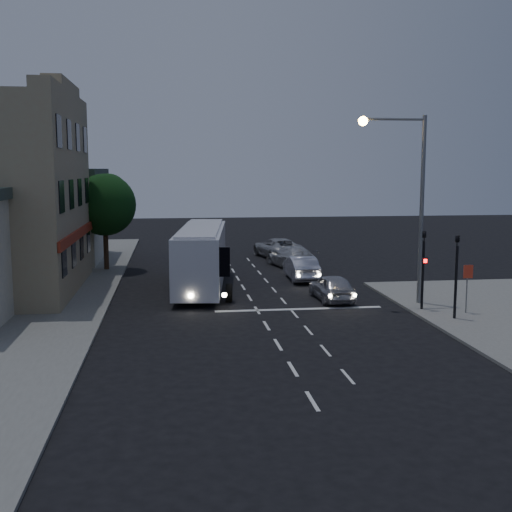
{
  "coord_description": "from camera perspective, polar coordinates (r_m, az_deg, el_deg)",
  "views": [
    {
      "loc": [
        -3.9,
        -27.29,
        6.61
      ],
      "look_at": [
        0.32,
        4.83,
        2.2
      ],
      "focal_mm": 45.0,
      "sensor_mm": 36.0,
      "label": 1
    }
  ],
  "objects": [
    {
      "name": "traffic_signal_side",
      "position": [
        29.1,
        17.4,
        -0.88
      ],
      "size": [
        0.18,
        0.15,
        4.1
      ],
      "color": "black",
      "rests_on": "sidewalk_near"
    },
    {
      "name": "road_markings",
      "position": [
        31.73,
        2.1,
        -4.27
      ],
      "size": [
        8.0,
        30.55,
        0.01
      ],
      "color": "silver",
      "rests_on": "ground"
    },
    {
      "name": "car_sedan_c",
      "position": [
        48.0,
        1.92,
        0.73
      ],
      "size": [
        3.51,
        5.75,
        1.49
      ],
      "primitive_type": "imported",
      "rotation": [
        0.0,
        0.0,
        3.35
      ],
      "color": "#ABABAB",
      "rests_on": "ground"
    },
    {
      "name": "car_suv",
      "position": [
        32.64,
        6.78,
        -2.78
      ],
      "size": [
        1.78,
        4.04,
        1.35
      ],
      "primitive_type": "imported",
      "rotation": [
        0.0,
        0.0,
        3.19
      ],
      "color": "#AEAEB4",
      "rests_on": "ground"
    },
    {
      "name": "regulatory_sign",
      "position": [
        30.52,
        18.29,
        -2.1
      ],
      "size": [
        0.45,
        0.12,
        2.2
      ],
      "color": "slate",
      "rests_on": "sidewalk_near"
    },
    {
      "name": "ground",
      "position": [
        28.35,
        0.64,
        -5.73
      ],
      "size": [
        120.0,
        120.0,
        0.0
      ],
      "primitive_type": "plane",
      "color": "black"
    },
    {
      "name": "street_tree",
      "position": [
        42.58,
        -13.32,
        4.7
      ],
      "size": [
        4.0,
        4.0,
        6.2
      ],
      "color": "black",
      "rests_on": "sidewalk_far"
    },
    {
      "name": "car_sedan_b",
      "position": [
        43.33,
        3.15,
        -0.07
      ],
      "size": [
        3.14,
        5.31,
        1.44
      ],
      "primitive_type": "imported",
      "rotation": [
        0.0,
        0.0,
        3.38
      ],
      "color": "silver",
      "rests_on": "ground"
    },
    {
      "name": "car_sedan_a",
      "position": [
        38.48,
        4.04,
        -1.07
      ],
      "size": [
        1.57,
        4.39,
        1.44
      ],
      "primitive_type": "imported",
      "rotation": [
        0.0,
        0.0,
        3.13
      ],
      "color": "silver",
      "rests_on": "ground"
    },
    {
      "name": "low_building_north",
      "position": [
        48.36,
        -18.94,
        3.52
      ],
      "size": [
        9.4,
        9.4,
        6.5
      ],
      "color": "#A7A69C",
      "rests_on": "sidewalk_far"
    },
    {
      "name": "traffic_signal_main",
      "position": [
        30.62,
        14.66,
        -0.37
      ],
      "size": [
        0.25,
        0.35,
        4.1
      ],
      "color": "black",
      "rests_on": "sidewalk_near"
    },
    {
      "name": "tour_bus",
      "position": [
        35.66,
        -4.85,
        0.08
      ],
      "size": [
        3.54,
        11.43,
        3.45
      ],
      "rotation": [
        0.0,
        0.0,
        -0.11
      ],
      "color": "silver",
      "rests_on": "ground"
    },
    {
      "name": "streetlight",
      "position": [
        31.57,
        13.46,
        5.95
      ],
      "size": [
        3.32,
        0.44,
        9.0
      ],
      "color": "slate",
      "rests_on": "sidewalk_near"
    },
    {
      "name": "sidewalk_far",
      "position": [
        37.03,
        -21.6,
        -2.99
      ],
      "size": [
        12.0,
        50.0,
        0.12
      ],
      "primitive_type": "cube",
      "color": "slate",
      "rests_on": "ground"
    }
  ]
}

